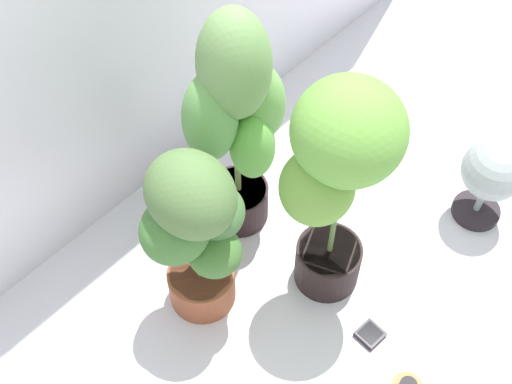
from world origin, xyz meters
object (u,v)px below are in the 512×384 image
(potted_plant_center, at_px, (337,172))
(hygrometer_box, at_px, (370,334))
(potted_plant_back_center, at_px, (236,115))
(floor_fan, at_px, (493,172))
(potted_plant_back_left, at_px, (195,228))

(potted_plant_center, bearing_deg, hygrometer_box, -103.08)
(potted_plant_back_center, height_order, floor_fan, potted_plant_back_center)
(hygrometer_box, xyz_separation_m, floor_fan, (0.68, 0.01, 0.23))
(floor_fan, bearing_deg, hygrometer_box, -136.96)
(potted_plant_back_center, xyz_separation_m, hygrometer_box, (-0.06, -0.66, -0.54))
(potted_plant_back_left, distance_m, potted_plant_back_center, 0.38)
(potted_plant_back_left, bearing_deg, floor_fan, -27.72)
(potted_plant_back_left, relative_size, potted_plant_center, 0.78)
(potted_plant_back_center, xyz_separation_m, floor_fan, (0.62, -0.65, -0.31))
(potted_plant_back_left, distance_m, floor_fan, 1.09)
(potted_plant_back_center, bearing_deg, potted_plant_back_left, -156.26)
(potted_plant_back_center, distance_m, floor_fan, 0.94)
(hygrometer_box, height_order, floor_fan, floor_fan)
(potted_plant_center, bearing_deg, potted_plant_back_center, 90.14)
(potted_plant_back_center, bearing_deg, potted_plant_center, -89.86)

